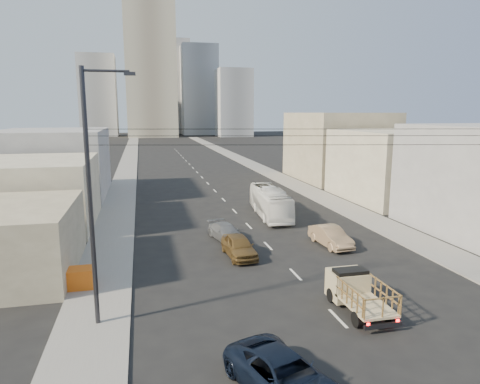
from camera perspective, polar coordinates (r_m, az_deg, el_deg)
name	(u,v)px	position (r m, az deg, el deg)	size (l,w,h in m)	color
ground	(358,339)	(20.99, 15.42, -18.36)	(420.00, 420.00, 0.00)	black
sidewalk_left	(128,164)	(86.63, -14.69, 3.60)	(3.50, 180.00, 0.12)	gray
sidewalk_right	(245,161)	(89.08, 0.62, 4.13)	(3.50, 180.00, 0.12)	gray
lane_dashes	(199,175)	(70.34, -5.43, 2.31)	(0.15, 104.00, 0.01)	silver
flatbed_pickup	(358,290)	(23.16, 15.42, -12.51)	(1.95, 4.41, 1.90)	tan
navy_pickup	(285,377)	(16.69, 5.96, -23.30)	(2.44, 5.29, 1.47)	black
city_bus	(270,202)	(41.98, 4.02, -1.34)	(2.34, 10.00, 2.78)	white
sedan_brown	(239,246)	(30.29, -0.14, -7.24)	(1.80, 4.47, 1.52)	brown
sedan_tan	(331,236)	(33.39, 11.99, -5.81)	(1.58, 4.54, 1.50)	#927455
sedan_grey	(226,232)	(34.27, -1.92, -5.35)	(1.77, 4.35, 1.26)	slate
streetlamp_left	(92,193)	(20.46, -19.13, -0.12)	(2.36, 0.25, 12.00)	#2D2D33
overhead_wires	(351,137)	(19.79, 14.63, 7.17)	(23.01, 5.02, 0.72)	black
crate_stack	(78,278)	(26.63, -20.85, -10.68)	(1.80, 1.20, 1.14)	#DC5F14
bldg_right_mid	(395,165)	(52.86, 19.92, 3.38)	(11.00, 14.00, 8.00)	#ACA38A
bldg_right_far	(338,146)	(66.91, 12.91, 5.98)	(12.00, 16.00, 10.00)	gray
bldg_left_mid	(28,194)	(41.81, -26.45, -0.23)	(11.00, 12.00, 6.00)	#ACA38A
bldg_left_far	(54,163)	(56.31, -23.59, 3.53)	(12.00, 16.00, 8.00)	gray
high_rise_tower	(150,63)	(187.16, -11.87, 16.46)	(20.00, 20.00, 60.00)	#9F927B
midrise_ne	(199,91)	(203.09, -5.48, 13.31)	(16.00, 16.00, 40.00)	gray
midrise_nw	(98,96)	(196.87, -18.35, 12.06)	(15.00, 15.00, 34.00)	gray
midrise_back	(170,88)	(216.88, -9.27, 13.58)	(18.00, 18.00, 44.00)	gray
midrise_east	(234,103)	(185.25, -0.85, 11.77)	(14.00, 14.00, 28.00)	gray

